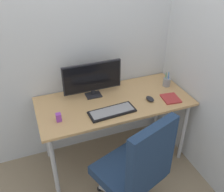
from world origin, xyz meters
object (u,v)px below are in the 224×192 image
Objects in this scene: office_chair at (137,168)px; pen_holder at (167,82)px; desk_clamp_accessory at (59,117)px; keyboard at (112,112)px; mouse at (150,99)px; notebook at (171,98)px; monitor at (92,78)px.

pen_holder is at bearing 47.34° from office_chair.
pen_holder is 2.31× the size of desk_clamp_accessory.
keyboard is 0.75m from pen_holder.
keyboard is at bearing -178.78° from mouse.
office_chair is 2.47× the size of keyboard.
mouse is 0.58× the size of notebook.
desk_clamp_accessory is (-0.48, 0.57, 0.22)m from office_chair.
keyboard is 2.53× the size of pen_holder.
pen_holder reaches higher than desk_clamp_accessory.
office_chair is 1.06m from pen_holder.
monitor is at bearing 95.20° from office_chair.
mouse reaches higher than notebook.
notebook is (0.60, 0.52, 0.19)m from office_chair.
pen_holder is at bearing 19.00° from keyboard.
monitor is 7.84× the size of desk_clamp_accessory.
desk_clamp_accessory is (-0.88, -0.00, 0.02)m from mouse.
mouse is 1.39× the size of desk_clamp_accessory.
keyboard is at bearing -172.96° from notebook.
pen_holder is (0.78, -0.10, -0.15)m from monitor.
office_chair is at bearing -132.66° from pen_holder.
desk_clamp_accessory is (-0.47, 0.05, 0.03)m from keyboard.
notebook is (0.61, 0.00, -0.00)m from keyboard.
keyboard is (0.07, -0.34, -0.18)m from monitor.
monitor is 0.39m from keyboard.
desk_clamp_accessory is at bearing -175.85° from notebook.
monitor is 0.59m from mouse.
monitor is at bearing 101.56° from keyboard.
keyboard is at bearing -6.46° from desk_clamp_accessory.
pen_holder reaches higher than notebook.
office_chair is at bearing -50.19° from desk_clamp_accessory.
notebook is at bearing -112.10° from pen_holder.
monitor is 0.80m from pen_holder.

